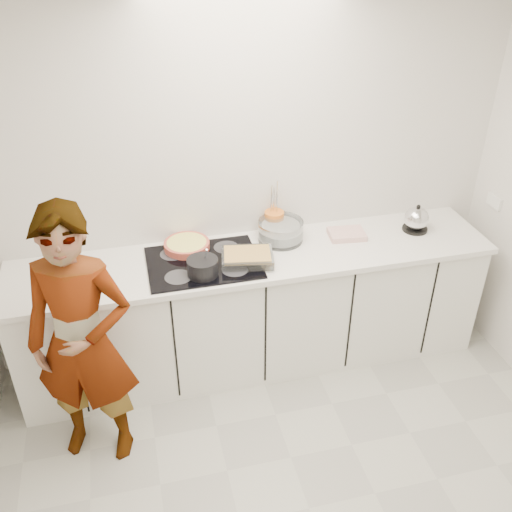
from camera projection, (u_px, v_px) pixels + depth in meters
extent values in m
cube|color=#B4B4A9|center=(309.00, 508.00, 3.21)|extent=(3.60, 3.20, 0.00)
cube|color=white|center=(349.00, 15.00, 1.83)|extent=(3.60, 3.20, 0.00)
cube|color=silver|center=(244.00, 182.00, 3.84)|extent=(3.60, 0.00, 2.60)
cube|color=white|center=(494.00, 201.00, 4.10)|extent=(0.02, 0.15, 0.09)
cube|color=white|center=(255.00, 312.00, 4.03)|extent=(3.20, 0.58, 0.87)
cube|color=white|center=(255.00, 258.00, 3.79)|extent=(3.24, 0.64, 0.04)
cube|color=black|center=(203.00, 263.00, 3.69)|extent=(0.72, 0.54, 0.01)
cylinder|color=#BE4D3D|center=(187.00, 245.00, 3.81)|extent=(0.35, 0.35, 0.05)
cylinder|color=#E9E066|center=(187.00, 243.00, 3.80)|extent=(0.30, 0.30, 0.01)
cylinder|color=black|center=(203.00, 267.00, 3.53)|extent=(0.21, 0.21, 0.11)
cylinder|color=silver|center=(205.00, 258.00, 3.53)|extent=(0.04, 0.08, 0.17)
cube|color=silver|center=(247.00, 257.00, 3.67)|extent=(0.37, 0.30, 0.06)
cube|color=tan|center=(247.00, 255.00, 3.66)|extent=(0.33, 0.26, 0.02)
cylinder|color=silver|center=(281.00, 231.00, 3.91)|extent=(0.35, 0.35, 0.14)
cylinder|color=white|center=(281.00, 234.00, 3.92)|extent=(0.30, 0.30, 0.07)
cube|color=white|center=(347.00, 234.00, 3.98)|extent=(0.27, 0.21, 0.04)
cylinder|color=black|center=(415.00, 229.00, 4.06)|extent=(0.20, 0.20, 0.02)
sphere|color=silver|center=(416.00, 219.00, 4.02)|extent=(0.20, 0.20, 0.17)
sphere|color=black|center=(418.00, 207.00, 3.97)|extent=(0.03, 0.03, 0.03)
cylinder|color=orange|center=(274.00, 223.00, 3.98)|extent=(0.15, 0.15, 0.17)
imported|color=white|center=(82.00, 342.00, 3.15)|extent=(0.70, 0.56, 1.67)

